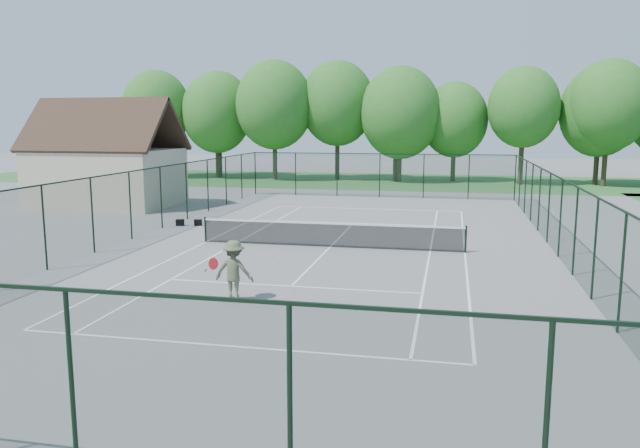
{
  "coord_description": "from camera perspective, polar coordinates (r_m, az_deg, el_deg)",
  "views": [
    {
      "loc": [
        4.85,
        -24.98,
        5.14
      ],
      "look_at": [
        0.0,
        -2.0,
        1.3
      ],
      "focal_mm": 35.0,
      "sensor_mm": 36.0,
      "label": 1
    }
  ],
  "objects": [
    {
      "name": "fence_enclosure",
      "position": [
        25.7,
        0.92,
        1.28
      ],
      "size": [
        18.05,
        36.05,
        3.02
      ],
      "color": "#1A3623",
      "rests_on": "ground"
    },
    {
      "name": "court_lines",
      "position": [
        25.96,
        0.91,
        -2.13
      ],
      "size": [
        11.05,
        23.85,
        0.01
      ],
      "color": "white",
      "rests_on": "ground"
    },
    {
      "name": "tree_line_far",
      "position": [
        55.2,
        6.99,
        10.11
      ],
      "size": [
        39.4,
        6.4,
        9.7
      ],
      "color": "#3B3020",
      "rests_on": "ground"
    },
    {
      "name": "ground",
      "position": [
        25.96,
        0.91,
        -2.13
      ],
      "size": [
        140.0,
        140.0,
        0.0
      ],
      "primitive_type": "plane",
      "color": "gray",
      "rests_on": "ground"
    },
    {
      "name": "grass_far",
      "position": [
        55.43,
        6.87,
        3.91
      ],
      "size": [
        80.0,
        16.0,
        0.01
      ],
      "primitive_type": "cube",
      "color": "#357032",
      "rests_on": "ground"
    },
    {
      "name": "sports_bag_b",
      "position": [
        31.92,
        -11.09,
        0.13
      ],
      "size": [
        0.46,
        0.38,
        0.31
      ],
      "primitive_type": "cube",
      "rotation": [
        0.0,
        0.0,
        0.38
      ],
      "color": "black",
      "rests_on": "ground"
    },
    {
      "name": "tennis_net",
      "position": [
        25.85,
        0.92,
        -0.88
      ],
      "size": [
        11.08,
        0.08,
        1.1
      ],
      "color": "black",
      "rests_on": "ground"
    },
    {
      "name": "utility_building",
      "position": [
        40.77,
        -18.96,
        5.95
      ],
      "size": [
        8.6,
        6.27,
        6.63
      ],
      "color": "beige",
      "rests_on": "ground"
    },
    {
      "name": "tennis_player",
      "position": [
        18.28,
        -7.88,
        -4.24
      ],
      "size": [
        2.02,
        0.9,
        1.78
      ],
      "color": "#53583D",
      "rests_on": "ground"
    },
    {
      "name": "sports_bag_a",
      "position": [
        32.09,
        -12.68,
        0.13
      ],
      "size": [
        0.45,
        0.34,
        0.32
      ],
      "primitive_type": "cube",
      "rotation": [
        0.0,
        0.0,
        0.26
      ],
      "color": "black",
      "rests_on": "ground"
    }
  ]
}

